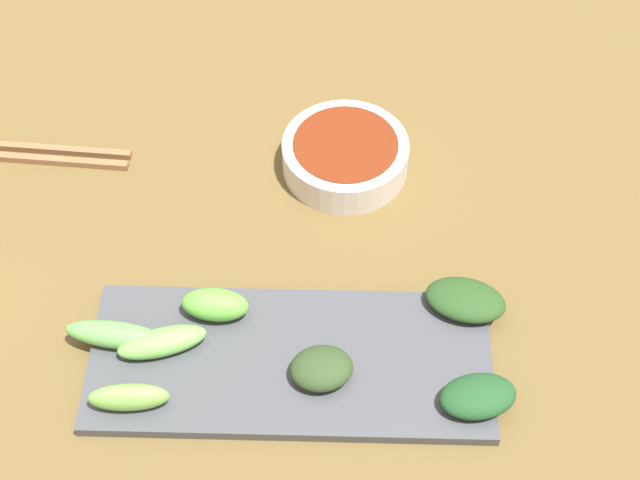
% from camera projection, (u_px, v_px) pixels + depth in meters
% --- Properties ---
extents(tabletop, '(2.10, 2.10, 0.02)m').
position_uv_depth(tabletop, '(325.00, 256.00, 0.94)').
color(tabletop, brown).
rests_on(tabletop, ground).
extents(sauce_bowl, '(0.13, 0.13, 0.04)m').
position_uv_depth(sauce_bowl, '(345.00, 155.00, 0.99)').
color(sauce_bowl, silver).
rests_on(sauce_bowl, tabletop).
extents(serving_plate, '(0.15, 0.37, 0.01)m').
position_uv_depth(serving_plate, '(291.00, 362.00, 0.85)').
color(serving_plate, '#45474C').
rests_on(serving_plate, tabletop).
extents(broccoli_stalk_0, '(0.04, 0.07, 0.03)m').
position_uv_depth(broccoli_stalk_0, '(215.00, 305.00, 0.86)').
color(broccoli_stalk_0, '#63B540').
rests_on(broccoli_stalk_0, serving_plate).
extents(broccoli_leafy_1, '(0.05, 0.06, 0.03)m').
position_uv_depth(broccoli_leafy_1, '(326.00, 369.00, 0.82)').
color(broccoli_leafy_1, '#2F4523').
rests_on(broccoli_leafy_1, serving_plate).
extents(broccoli_stalk_2, '(0.05, 0.09, 0.02)m').
position_uv_depth(broccoli_stalk_2, '(162.00, 342.00, 0.84)').
color(broccoli_stalk_2, '#72B752').
rests_on(broccoli_stalk_2, serving_plate).
extents(broccoli_stalk_3, '(0.03, 0.07, 0.03)m').
position_uv_depth(broccoli_stalk_3, '(129.00, 397.00, 0.80)').
color(broccoli_stalk_3, '#79B94F').
rests_on(broccoli_stalk_3, serving_plate).
extents(broccoli_leafy_4, '(0.07, 0.09, 0.02)m').
position_uv_depth(broccoli_leafy_4, '(465.00, 300.00, 0.87)').
color(broccoli_leafy_4, '#27491E').
rests_on(broccoli_leafy_4, serving_plate).
extents(broccoli_stalk_5, '(0.04, 0.10, 0.02)m').
position_uv_depth(broccoli_stalk_5, '(116.00, 335.00, 0.84)').
color(broccoli_stalk_5, '#65AB54').
rests_on(broccoli_stalk_5, serving_plate).
extents(broccoli_leafy_6, '(0.06, 0.08, 0.02)m').
position_uv_depth(broccoli_leafy_6, '(478.00, 396.00, 0.81)').
color(broccoli_leafy_6, '#1F4B25').
rests_on(broccoli_leafy_6, serving_plate).
extents(chopsticks, '(0.04, 0.23, 0.01)m').
position_uv_depth(chopsticks, '(26.00, 153.00, 1.01)').
color(chopsticks, olive).
rests_on(chopsticks, tabletop).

